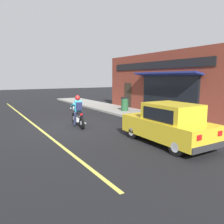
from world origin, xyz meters
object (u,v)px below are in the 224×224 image
(trash_bin, at_px, (125,104))
(motorcycle_with_rider, at_px, (78,114))
(car_hatchback, at_px, (168,124))
(traffic_cone, at_px, (190,123))

(trash_bin, bearing_deg, motorcycle_with_rider, -152.47)
(motorcycle_with_rider, height_order, trash_bin, motorcycle_with_rider)
(motorcycle_with_rider, xyz_separation_m, car_hatchback, (1.71, -4.62, 0.09))
(motorcycle_with_rider, distance_m, car_hatchback, 4.93)
(motorcycle_with_rider, bearing_deg, traffic_cone, -44.44)
(car_hatchback, bearing_deg, motorcycle_with_rider, 110.31)
(motorcycle_with_rider, relative_size, traffic_cone, 3.36)
(motorcycle_with_rider, height_order, traffic_cone, motorcycle_with_rider)
(motorcycle_with_rider, relative_size, car_hatchback, 0.53)
(traffic_cone, height_order, trash_bin, trash_bin)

